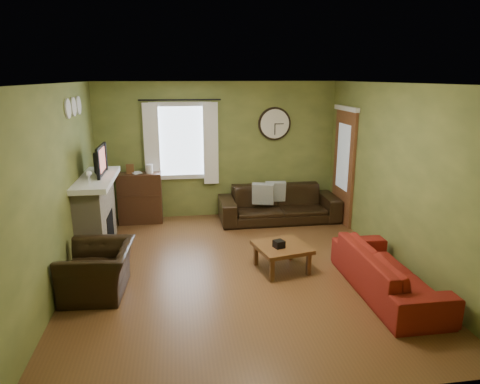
{
  "coord_description": "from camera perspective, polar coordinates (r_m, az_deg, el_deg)",
  "views": [
    {
      "loc": [
        -0.79,
        -5.57,
        2.69
      ],
      "look_at": [
        0.1,
        0.4,
        1.05
      ],
      "focal_mm": 32.0,
      "sensor_mm": 36.0,
      "label": 1
    }
  ],
  "objects": [
    {
      "name": "floor",
      "position": [
        6.23,
        -0.37,
        -10.36
      ],
      "size": [
        4.6,
        5.2,
        0.0
      ],
      "primitive_type": "cube",
      "color": "brown",
      "rests_on": "ground"
    },
    {
      "name": "ceiling",
      "position": [
        5.62,
        -0.42,
        14.3
      ],
      "size": [
        4.6,
        5.2,
        0.0
      ],
      "primitive_type": "cube",
      "color": "white",
      "rests_on": "ground"
    },
    {
      "name": "wall_left",
      "position": [
        5.93,
        -22.97,
        0.43
      ],
      "size": [
        0.0,
        5.2,
        2.6
      ],
      "primitive_type": "cube",
      "color": "olive",
      "rests_on": "ground"
    },
    {
      "name": "wall_right",
      "position": [
        6.52,
        20.07,
        1.96
      ],
      "size": [
        0.0,
        5.2,
        2.6
      ],
      "primitive_type": "cube",
      "color": "olive",
      "rests_on": "ground"
    },
    {
      "name": "wall_back",
      "position": [
        8.32,
        -2.94,
        5.56
      ],
      "size": [
        4.6,
        0.0,
        2.6
      ],
      "primitive_type": "cube",
      "color": "olive",
      "rests_on": "ground"
    },
    {
      "name": "wall_front",
      "position": [
        3.37,
        5.95,
        -9.2
      ],
      "size": [
        4.6,
        0.0,
        2.6
      ],
      "primitive_type": "cube",
      "color": "olive",
      "rests_on": "ground"
    },
    {
      "name": "fireplace",
      "position": [
        7.17,
        -18.63,
        -2.99
      ],
      "size": [
        0.4,
        1.4,
        1.1
      ],
      "primitive_type": "cube",
      "color": "tan",
      "rests_on": "floor"
    },
    {
      "name": "firebox",
      "position": [
        7.21,
        -16.97,
        -4.83
      ],
      "size": [
        0.04,
        0.6,
        0.55
      ],
      "primitive_type": "cube",
      "color": "black",
      "rests_on": "fireplace"
    },
    {
      "name": "mantel",
      "position": [
        7.01,
        -18.79,
        1.61
      ],
      "size": [
        0.58,
        1.6,
        0.08
      ],
      "primitive_type": "cube",
      "color": "white",
      "rests_on": "fireplace"
    },
    {
      "name": "tv",
      "position": [
        7.11,
        -18.58,
        3.57
      ],
      "size": [
        0.08,
        0.6,
        0.35
      ],
      "primitive_type": "imported",
      "rotation": [
        0.0,
        0.0,
        1.57
      ],
      "color": "black",
      "rests_on": "mantel"
    },
    {
      "name": "tv_screen",
      "position": [
        7.08,
        -17.98,
        4.05
      ],
      "size": [
        0.02,
        0.62,
        0.36
      ],
      "primitive_type": "cube",
      "color": "#994C3F",
      "rests_on": "mantel"
    },
    {
      "name": "medallion_left",
      "position": [
        6.55,
        -21.98,
        10.28
      ],
      "size": [
        0.28,
        0.28,
        0.03
      ],
      "primitive_type": "cylinder",
      "color": "white",
      "rests_on": "wall_left"
    },
    {
      "name": "medallion_mid",
      "position": [
        6.89,
        -21.33,
        10.53
      ],
      "size": [
        0.28,
        0.28,
        0.03
      ],
      "primitive_type": "cylinder",
      "color": "white",
      "rests_on": "wall_left"
    },
    {
      "name": "medallion_right",
      "position": [
        7.23,
        -20.74,
        10.76
      ],
      "size": [
        0.28,
        0.28,
        0.03
      ],
      "primitive_type": "cylinder",
      "color": "white",
      "rests_on": "wall_left"
    },
    {
      "name": "window_pane",
      "position": [
        8.23,
        -7.83,
        6.75
      ],
      "size": [
        1.0,
        0.02,
        1.3
      ],
      "primitive_type": null,
      "color": "silver",
      "rests_on": "wall_back"
    },
    {
      "name": "curtain_rod",
      "position": [
        8.06,
        -8.02,
        12.07
      ],
      "size": [
        0.03,
        0.03,
        1.5
      ],
      "primitive_type": "cylinder",
      "color": "black",
      "rests_on": "wall_back"
    },
    {
      "name": "curtain_left",
      "position": [
        8.15,
        -11.69,
        6.14
      ],
      "size": [
        0.28,
        0.04,
        1.55
      ],
      "primitive_type": "cube",
      "color": "white",
      "rests_on": "wall_back"
    },
    {
      "name": "curtain_right",
      "position": [
        8.17,
        -3.92,
        6.43
      ],
      "size": [
        0.28,
        0.04,
        1.55
      ],
      "primitive_type": "cube",
      "color": "white",
      "rests_on": "wall_back"
    },
    {
      "name": "wall_clock",
      "position": [
        8.38,
        4.65,
        9.05
      ],
      "size": [
        0.64,
        0.06,
        0.64
      ],
      "primitive_type": null,
      "color": "white",
      "rests_on": "wall_back"
    },
    {
      "name": "door",
      "position": [
        8.19,
        13.67,
        3.21
      ],
      "size": [
        0.05,
        0.9,
        2.1
      ],
      "primitive_type": "cube",
      "color": "brown",
      "rests_on": "floor"
    },
    {
      "name": "bookshelf",
      "position": [
        8.24,
        -13.16,
        -0.8
      ],
      "size": [
        0.8,
        0.34,
        0.95
      ],
      "primitive_type": null,
      "color": "#392012",
      "rests_on": "floor"
    },
    {
      "name": "book",
      "position": [
        8.11,
        -14.19,
        2.42
      ],
      "size": [
        0.25,
        0.28,
        0.02
      ],
      "primitive_type": "imported",
      "rotation": [
        0.0,
        0.0,
        0.41
      ],
      "color": "brown",
      "rests_on": "bookshelf"
    },
    {
      "name": "sofa_brown",
      "position": [
        8.21,
        5.19,
        -1.58
      ],
      "size": [
        2.25,
        0.88,
        0.66
      ],
      "primitive_type": "imported",
      "color": "black",
      "rests_on": "floor"
    },
    {
      "name": "pillow_left",
      "position": [
        8.24,
        4.74,
        0.09
      ],
      "size": [
        0.39,
        0.14,
        0.39
      ],
      "primitive_type": "cube",
      "rotation": [
        0.0,
        0.0,
        -0.07
      ],
      "color": "#929997",
      "rests_on": "sofa_brown"
    },
    {
      "name": "pillow_right",
      "position": [
        8.05,
        3.07,
        -0.23
      ],
      "size": [
        0.42,
        0.23,
        0.4
      ],
      "primitive_type": "cube",
      "rotation": [
        0.0,
        0.0,
        -0.27
      ],
      "color": "#929997",
      "rests_on": "sofa_brown"
    },
    {
      "name": "sofa_red",
      "position": [
        5.84,
        19.06,
        -10.0
      ],
      "size": [
        0.77,
        1.96,
        0.57
      ],
      "primitive_type": "imported",
      "rotation": [
        0.0,
        0.0,
        1.57
      ],
      "color": "maroon",
      "rests_on": "floor"
    },
    {
      "name": "armchair",
      "position": [
        5.8,
        -18.35,
        -9.86
      ],
      "size": [
        0.89,
        1.0,
        0.62
      ],
      "primitive_type": "imported",
      "rotation": [
        0.0,
        0.0,
        -1.63
      ],
      "color": "black",
      "rests_on": "floor"
    },
    {
      "name": "coffee_table",
      "position": [
        6.2,
        5.56,
        -8.68
      ],
      "size": [
        0.83,
        0.83,
        0.37
      ],
      "primitive_type": null,
      "rotation": [
        0.0,
        0.0,
        0.21
      ],
      "color": "brown",
      "rests_on": "floor"
    },
    {
      "name": "tissue_box",
      "position": [
        6.04,
        5.2,
        -7.14
      ],
      "size": [
        0.17,
        0.17,
        0.1
      ],
      "primitive_type": "cube",
      "rotation": [
        0.0,
        0.0,
        0.34
      ],
      "color": "black",
      "rests_on": "coffee_table"
    },
    {
      "name": "wine_glass_a",
      "position": [
        6.44,
        -19.56,
        1.72
      ],
      "size": [
        0.07,
        0.07,
        0.21
      ],
      "primitive_type": null,
      "color": "white",
      "rests_on": "mantel"
    },
    {
      "name": "wine_glass_b",
      "position": [
        6.53,
        -19.4,
        1.81
      ],
      "size": [
        0.07,
        0.07,
        0.19
      ],
      "primitive_type": null,
      "color": "white",
      "rests_on": "mantel"
    }
  ]
}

